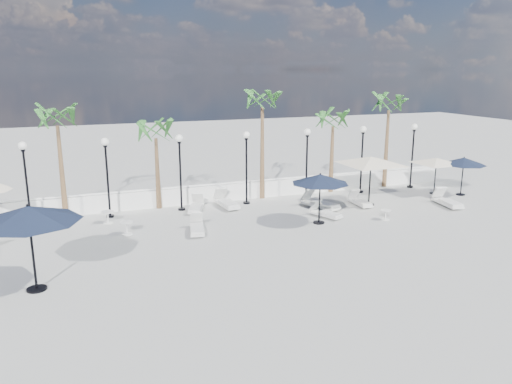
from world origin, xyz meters
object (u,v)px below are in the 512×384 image
object	(u,v)px
lounger_5	(360,201)
lounger_7	(447,201)
parasol_cream_sq_b	(437,158)
lounger_4	(196,207)
lounger_3	(326,213)
parasol_cream_sq_a	(371,157)
lounger_1	(197,228)
parasol_navy_left	(28,215)
lounger_6	(320,203)
parasol_navy_mid	(320,179)
parasol_navy_right	(464,161)
lounger_2	(226,202)

from	to	relation	value
lounger_5	lounger_7	xyz separation A→B (m)	(4.19, -1.72, 0.04)
lounger_7	parasol_cream_sq_b	distance (m)	3.23
lounger_4	lounger_3	bearing A→B (deg)	-9.16
lounger_4	parasol_cream_sq_a	world-z (taller)	parasol_cream_sq_a
lounger_1	parasol_navy_left	size ratio (longest dim) A/B	0.59
lounger_3	lounger_4	size ratio (longest dim) A/B	0.90
lounger_5	lounger_6	world-z (taller)	lounger_6
parasol_navy_mid	lounger_7	bearing A→B (deg)	1.99
lounger_7	parasol_navy_mid	world-z (taller)	parasol_navy_mid
parasol_navy_right	parasol_navy_mid	bearing A→B (deg)	-169.32
lounger_1	lounger_5	world-z (taller)	lounger_1
lounger_3	parasol_navy_right	size ratio (longest dim) A/B	0.71
lounger_1	parasol_navy_right	distance (m)	15.81
lounger_2	lounger_5	world-z (taller)	lounger_2
lounger_1	parasol_cream_sq_a	distance (m)	9.92
lounger_3	parasol_cream_sq_a	world-z (taller)	parasol_cream_sq_a
lounger_7	parasol_cream_sq_a	world-z (taller)	parasol_cream_sq_a
lounger_3	lounger_5	bearing A→B (deg)	2.90
lounger_3	lounger_4	xyz separation A→B (m)	(-5.57, 3.28, 0.02)
parasol_navy_right	parasol_cream_sq_a	bearing A→B (deg)	-179.93
lounger_4	parasol_navy_mid	world-z (taller)	parasol_navy_mid
parasol_cream_sq_a	lounger_3	bearing A→B (deg)	-160.04
lounger_3	parasol_navy_mid	distance (m)	2.15
lounger_3	parasol_navy_left	distance (m)	13.46
lounger_3	parasol_navy_left	xyz separation A→B (m)	(-12.67, -3.90, 2.33)
lounger_1	parasol_navy_mid	distance (m)	5.96
lounger_7	parasol_navy_left	size ratio (longest dim) A/B	0.65
lounger_5	parasol_cream_sq_a	world-z (taller)	parasol_cream_sq_a
parasol_navy_mid	parasol_cream_sq_a	size ratio (longest dim) A/B	0.47
lounger_1	lounger_5	distance (m)	9.18
parasol_navy_right	parasol_cream_sq_a	distance (m)	6.14
lounger_1	lounger_3	xyz separation A→B (m)	(6.38, 0.07, -0.02)
lounger_4	parasol_navy_right	xyz separation A→B (m)	(14.86, -2.12, 1.70)
lounger_1	parasol_navy_mid	size ratio (longest dim) A/B	0.72
lounger_2	lounger_5	size ratio (longest dim) A/B	1.22
lounger_4	parasol_navy_left	xyz separation A→B (m)	(-7.10, -7.19, 2.30)
parasol_navy_right	lounger_5	bearing A→B (deg)	179.17
lounger_1	lounger_4	distance (m)	3.45
lounger_1	lounger_7	xyz separation A→B (m)	(13.28, -0.40, 0.03)
lounger_5	parasol_navy_mid	bearing A→B (deg)	-147.01
parasol_navy_mid	parasol_navy_right	distance (m)	10.22
lounger_3	lounger_2	bearing A→B (deg)	116.66
lounger_2	lounger_6	bearing A→B (deg)	-28.96
lounger_5	lounger_1	bearing A→B (deg)	-168.59
lounger_3	lounger_5	size ratio (longest dim) A/B	0.99
lounger_5	parasol_cream_sq_a	xyz separation A→B (m)	(0.48, -0.10, 2.34)
lounger_1	lounger_3	size ratio (longest dim) A/B	1.09
lounger_6	parasol_navy_right	size ratio (longest dim) A/B	0.92
lounger_6	parasol_cream_sq_a	distance (m)	3.55
lounger_6	parasol_navy_mid	size ratio (longest dim) A/B	0.86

